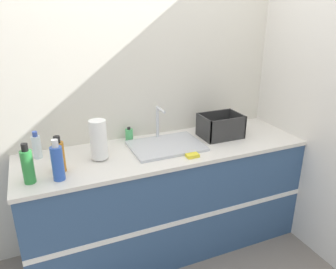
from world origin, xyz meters
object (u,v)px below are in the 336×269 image
Objects in this scene: bottle_amber at (59,156)px; bottle_green at (28,166)px; soap_dispenser at (129,135)px; dish_rack at (220,128)px; paper_towel_roll at (99,140)px; bottle_clear at (37,146)px; sink at (166,144)px; bottle_blue at (57,162)px.

bottle_green is (-0.19, -0.08, 0.01)m from bottle_amber.
soap_dispenser is (0.76, 0.42, -0.06)m from bottle_green.
bottle_amber is (-1.29, -0.12, 0.03)m from dish_rack.
paper_towel_roll is 1.17× the size of bottle_amber.
bottle_green is (-0.06, -0.36, 0.03)m from bottle_clear.
dish_rack reaches higher than soap_dispenser.
sink is 2.73× the size of bottle_clear.
bottle_clear is at bearing -175.00° from soap_dispenser.
dish_rack is 0.75m from soap_dispenser.
paper_towel_roll is 0.45m from bottle_clear.
dish_rack is at bearing 10.16° from bottle_blue.
bottle_blue is at bearing -146.69° from paper_towel_roll.
bottle_green reaches higher than dish_rack.
bottle_clear is (-0.40, 0.19, -0.06)m from paper_towel_roll.
bottle_clear reaches higher than soap_dispenser.
bottle_clear reaches higher than dish_rack.
paper_towel_roll is 0.40m from soap_dispenser.
bottle_blue reaches higher than bottle_clear.
paper_towel_roll is 0.29m from bottle_amber.
bottle_amber is 0.92× the size of bottle_blue.
paper_towel_roll is 1.12× the size of bottle_green.
bottle_clear is (-0.13, 0.28, -0.02)m from bottle_amber.
bottle_blue is 0.17m from bottle_green.
bottle_clear is (-0.11, 0.39, -0.03)m from bottle_blue.
bottle_green is at bearing -169.44° from sink.
paper_towel_roll is at bearing 19.35° from bottle_green.
soap_dispenser is at bearing 37.32° from bottle_blue.
dish_rack is at bearing 2.37° from sink.
dish_rack is at bearing 2.25° from paper_towel_roll.
dish_rack is 1.24× the size of bottle_blue.
soap_dispenser is (-0.22, 0.24, 0.03)m from sink.
bottle_green is (-0.17, 0.03, -0.00)m from bottle_blue.
paper_towel_roll is 1.02m from dish_rack.
bottle_blue is (-0.02, -0.11, 0.01)m from bottle_amber.
bottle_clear is at bearing 114.34° from bottle_amber.
paper_towel_roll reaches higher than dish_rack.
sink is 2.04× the size of bottle_blue.
sink reaches higher than soap_dispenser.
bottle_amber is 1.23× the size of bottle_clear.
bottle_green is (-1.48, -0.20, 0.04)m from dish_rack.
bottle_amber is (-0.79, -0.10, 0.09)m from sink.
bottle_green is 2.31× the size of soap_dispenser.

